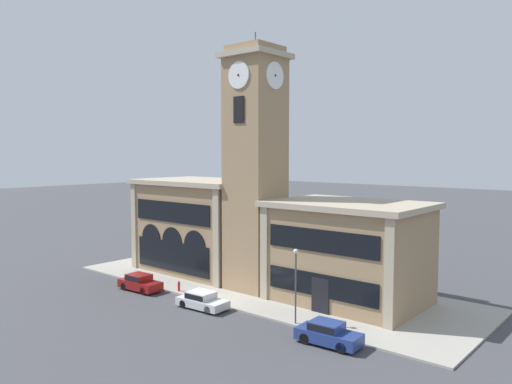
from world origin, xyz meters
The scene contains 10 objects.
ground_plane centered at (0.00, 0.00, 0.00)m, with size 300.00×300.00×0.00m, color #424247.
sidewalk_kerb centered at (0.00, 6.75, 0.07)m, with size 38.27×13.50×0.15m.
clock_tower centered at (0.00, 5.54, 10.66)m, with size 4.87×4.87×22.40m.
town_hall_left_wing centered at (-8.76, 7.45, 4.73)m, with size 13.45×8.73×9.40m.
town_hall_right_wing centered at (8.18, 7.45, 4.13)m, with size 12.30×8.73×8.20m.
parked_car_near centered at (-7.58, -1.27, 0.75)m, with size 4.22×1.99×1.44m.
parked_car_mid centered at (0.33, -1.27, 0.69)m, with size 4.24×2.10×1.32m.
parked_car_far centered at (11.80, -1.27, 0.77)m, with size 4.24×1.99×1.48m.
street_lamp centered at (8.13, 0.33, 3.66)m, with size 0.36×0.36×5.29m.
fire_hydrant centered at (-4.41, 0.49, 0.57)m, with size 0.22×0.22×0.87m.
Camera 1 is at (28.14, -27.52, 12.03)m, focal length 35.00 mm.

